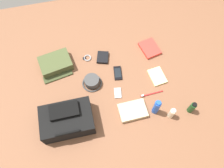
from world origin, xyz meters
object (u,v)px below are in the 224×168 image
object	(u,v)px
bucket_hat	(92,82)
shampoo_bottle	(192,108)
notepad	(157,77)
toothbrush	(150,94)
cell_phone	(118,73)
wristwatch	(87,58)
media_player	(118,93)
lotion_bottle	(172,113)
backpack	(67,120)
wallet	(103,57)
deodorant_spray	(156,107)
paperback_novel	(150,48)
toiletry_pouch	(56,64)
folded_towel	(133,111)

from	to	relation	value
bucket_hat	shampoo_bottle	xyz separation A→B (m)	(-0.66, 0.38, 0.03)
notepad	toothbrush	bearing A→B (deg)	46.61
bucket_hat	cell_phone	size ratio (longest dim) A/B	1.20
shampoo_bottle	wristwatch	bearing A→B (deg)	-43.28
bucket_hat	media_player	xyz separation A→B (m)	(-0.17, 0.13, -0.02)
lotion_bottle	toothbrush	distance (m)	0.22
backpack	wallet	size ratio (longest dim) A/B	3.26
shampoo_bottle	backpack	bearing A→B (deg)	-7.02
shampoo_bottle	notepad	world-z (taller)	shampoo_bottle
deodorant_spray	paperback_novel	bearing A→B (deg)	-103.54
toiletry_pouch	shampoo_bottle	xyz separation A→B (m)	(-0.91, 0.60, 0.02)
shampoo_bottle	wristwatch	distance (m)	0.90
backpack	cell_phone	bearing A→B (deg)	-144.54
deodorant_spray	wristwatch	distance (m)	0.70
wristwatch	wallet	size ratio (longest dim) A/B	0.65
media_player	wristwatch	distance (m)	0.40
toiletry_pouch	notepad	world-z (taller)	toiletry_pouch
paperback_novel	wristwatch	distance (m)	0.53
lotion_bottle	deodorant_spray	bearing A→B (deg)	-31.07
bucket_hat	wristwatch	size ratio (longest dim) A/B	2.18
wallet	notepad	distance (m)	0.47
bucket_hat	folded_towel	size ratio (longest dim) A/B	0.77
lotion_bottle	deodorant_spray	world-z (taller)	deodorant_spray
lotion_bottle	wristwatch	xyz separation A→B (m)	(0.50, -0.63, -0.05)
cell_phone	folded_towel	world-z (taller)	folded_towel
backpack	toothbrush	size ratio (longest dim) A/B	1.98
cell_phone	paperback_novel	bearing A→B (deg)	-152.26
notepad	lotion_bottle	bearing A→B (deg)	81.72
backpack	shampoo_bottle	world-z (taller)	backpack
shampoo_bottle	cell_phone	distance (m)	0.61
shampoo_bottle	folded_towel	distance (m)	0.42
cell_phone	wristwatch	distance (m)	0.29
toiletry_pouch	wallet	xyz separation A→B (m)	(-0.38, 0.01, -0.02)
shampoo_bottle	deodorant_spray	world-z (taller)	deodorant_spray
bucket_hat	backpack	bearing A→B (deg)	50.60
toothbrush	bucket_hat	bearing A→B (deg)	-24.89
media_player	paperback_novel	bearing A→B (deg)	-137.03
wallet	toothbrush	bearing A→B (deg)	142.59
shampoo_bottle	wristwatch	xyz separation A→B (m)	(0.66, -0.62, -0.05)
bucket_hat	wallet	bearing A→B (deg)	-121.79
deodorant_spray	bucket_hat	bearing A→B (deg)	-39.01
cell_phone	media_player	size ratio (longest dim) A/B	1.42
toiletry_pouch	wallet	world-z (taller)	toiletry_pouch
lotion_bottle	wristwatch	bearing A→B (deg)	-51.21
lotion_bottle	paperback_novel	xyz separation A→B (m)	(-0.03, -0.60, -0.05)
bucket_hat	toothbrush	size ratio (longest dim) A/B	0.86
toothbrush	media_player	bearing A→B (deg)	-15.39
cell_phone	toothbrush	xyz separation A→B (m)	(-0.20, 0.23, 0.00)
shampoo_bottle	notepad	distance (m)	0.36
toothbrush	backpack	bearing A→B (deg)	7.12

